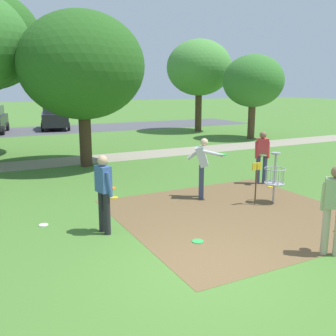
# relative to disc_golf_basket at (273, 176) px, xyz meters

# --- Properties ---
(ground_plane) EXTENTS (160.00, 160.00, 0.00)m
(ground_plane) POSITION_rel_disc_golf_basket_xyz_m (-3.65, -2.45, -0.75)
(ground_plane) COLOR #47752D
(dirt_tee_pad) EXTENTS (5.54, 5.38, 0.01)m
(dirt_tee_pad) POSITION_rel_disc_golf_basket_xyz_m (-1.46, -0.32, -0.75)
(dirt_tee_pad) COLOR brown
(dirt_tee_pad) RESTS_ON ground
(disc_golf_basket) EXTENTS (0.98, 0.58, 1.39)m
(disc_golf_basket) POSITION_rel_disc_golf_basket_xyz_m (0.00, 0.00, 0.00)
(disc_golf_basket) COLOR #9E9EA3
(disc_golf_basket) RESTS_ON ground
(player_foreground_watching) EXTENTS (0.81, 0.96, 1.71)m
(player_foreground_watching) POSITION_rel_disc_golf_basket_xyz_m (-1.42, 1.28, 0.23)
(player_foreground_watching) COLOR #384260
(player_foreground_watching) RESTS_ON ground
(player_throwing) EXTENTS (0.43, 0.49, 1.71)m
(player_throwing) POSITION_rel_disc_golf_basket_xyz_m (-4.70, 0.00, 0.21)
(player_throwing) COLOR #232328
(player_throwing) RESTS_ON ground
(player_waiting_left) EXTENTS (0.49, 0.45, 1.71)m
(player_waiting_left) POSITION_rel_disc_golf_basket_xyz_m (1.16, 1.77, 0.21)
(player_waiting_left) COLOR #384260
(player_waiting_left) RESTS_ON ground
(player_waiting_right) EXTENTS (0.45, 0.45, 1.71)m
(player_waiting_right) POSITION_rel_disc_golf_basket_xyz_m (-1.28, -3.00, 0.21)
(player_waiting_right) COLOR tan
(player_waiting_right) RESTS_ON ground
(frisbee_by_tee) EXTENTS (0.22, 0.22, 0.02)m
(frisbee_by_tee) POSITION_rel_disc_golf_basket_xyz_m (1.16, 1.27, -0.74)
(frisbee_by_tee) COLOR gold
(frisbee_by_tee) RESTS_ON ground
(frisbee_mid_grass) EXTENTS (0.21, 0.21, 0.02)m
(frisbee_mid_grass) POSITION_rel_disc_golf_basket_xyz_m (-5.82, 1.08, -0.74)
(frisbee_mid_grass) COLOR white
(frisbee_mid_grass) RESTS_ON ground
(frisbee_far_left) EXTENTS (0.23, 0.23, 0.02)m
(frisbee_far_left) POSITION_rel_disc_golf_basket_xyz_m (-3.65, 2.42, -0.74)
(frisbee_far_left) COLOR gold
(frisbee_far_left) RESTS_ON ground
(frisbee_scattered_a) EXTENTS (0.24, 0.24, 0.02)m
(frisbee_scattered_a) POSITION_rel_disc_golf_basket_xyz_m (-3.18, -1.35, -0.74)
(frisbee_scattered_a) COLOR green
(frisbee_scattered_a) RESTS_ON ground
(tree_near_left) EXTENTS (4.75, 4.75, 5.89)m
(tree_near_left) POSITION_rel_disc_golf_basket_xyz_m (-3.13, 7.17, 3.10)
(tree_near_left) COLOR #422D1E
(tree_near_left) RESTS_ON ground
(tree_mid_left) EXTENTS (3.60, 3.60, 4.97)m
(tree_mid_left) POSITION_rel_disc_golf_basket_xyz_m (7.99, 10.60, 2.66)
(tree_mid_left) COLOR #4C3823
(tree_mid_left) RESTS_ON ground
(tree_far_center) EXTENTS (4.46, 4.46, 6.27)m
(tree_far_center) POSITION_rel_disc_golf_basket_xyz_m (7.21, 15.41, 3.60)
(tree_far_center) COLOR #4C3823
(tree_far_center) RESTS_ON ground
(parking_lot_strip) EXTENTS (36.00, 6.00, 0.01)m
(parking_lot_strip) POSITION_rel_disc_golf_basket_xyz_m (-3.65, 21.08, -0.75)
(parking_lot_strip) COLOR #4C4C51
(parking_lot_strip) RESTS_ON ground
(parked_car_center_right) EXTENTS (2.50, 4.45, 1.84)m
(parked_car_center_right) POSITION_rel_disc_golf_basket_xyz_m (-1.54, 21.39, 0.17)
(parked_car_center_right) COLOR black
(parked_car_center_right) RESTS_ON ground
(gravel_path) EXTENTS (40.00, 2.00, 0.00)m
(gravel_path) POSITION_rel_disc_golf_basket_xyz_m (-3.65, 8.47, -0.75)
(gravel_path) COLOR gray
(gravel_path) RESTS_ON ground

